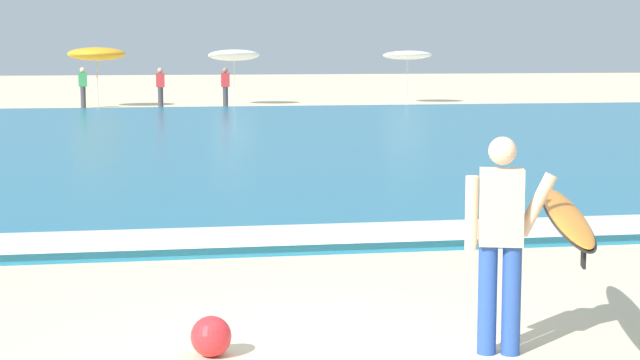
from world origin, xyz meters
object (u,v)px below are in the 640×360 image
at_px(beachgoer_near_row_right, 160,87).
at_px(beach_ball, 211,336).
at_px(beachgoer_near_row_mid, 225,87).
at_px(beach_umbrella_1, 97,54).
at_px(beach_umbrella_2, 234,55).
at_px(beachgoer_near_row_left, 83,86).
at_px(surfer_with_board, 532,227).
at_px(beach_umbrella_3, 407,55).

height_order(beachgoer_near_row_right, beach_ball, beachgoer_near_row_right).
bearing_deg(beachgoer_near_row_mid, beach_umbrella_1, 157.14).
distance_m(beach_umbrella_2, beach_ball, 35.58).
bearing_deg(beach_ball, beachgoer_near_row_left, 94.27).
distance_m(beachgoer_near_row_left, beachgoer_near_row_right, 3.15).
relative_size(surfer_with_board, beach_ball, 8.69).
relative_size(surfer_with_board, beachgoer_near_row_left, 1.79).
relative_size(beach_umbrella_3, beachgoer_near_row_mid, 1.42).
bearing_deg(beach_umbrella_2, beach_ball, -95.59).
relative_size(beachgoer_near_row_mid, beach_ball, 4.87).
xyz_separation_m(beachgoer_near_row_left, beachgoer_near_row_right, (2.94, -1.13, 0.00)).
relative_size(beach_umbrella_1, beach_umbrella_3, 1.05).
bearing_deg(beachgoer_near_row_left, beachgoer_near_row_right, -21.01).
xyz_separation_m(beach_umbrella_2, beach_umbrella_3, (7.33, 0.14, -0.01)).
bearing_deg(beachgoer_near_row_left, beach_umbrella_2, 13.09).
distance_m(beachgoer_near_row_mid, beach_ball, 32.82).
bearing_deg(beach_umbrella_3, beach_umbrella_2, -178.92).
height_order(beach_umbrella_1, beachgoer_near_row_mid, beach_umbrella_1).
relative_size(beachgoer_near_row_left, beachgoer_near_row_mid, 1.00).
bearing_deg(beachgoer_near_row_mid, beachgoer_near_row_right, 176.64).
bearing_deg(beach_ball, surfer_with_board, -8.98).
distance_m(surfer_with_board, beachgoer_near_row_right, 33.29).
relative_size(surfer_with_board, beachgoer_near_row_mid, 1.79).
distance_m(surfer_with_board, beach_ball, 2.65).
height_order(surfer_with_board, beach_ball, surfer_with_board).
relative_size(beachgoer_near_row_mid, beachgoer_near_row_right, 1.00).
height_order(beachgoer_near_row_mid, beachgoer_near_row_right, same).
bearing_deg(beach_umbrella_2, beachgoer_near_row_mid, -102.38).
bearing_deg(surfer_with_board, beach_umbrella_1, 97.27).
relative_size(surfer_with_board, beach_umbrella_3, 1.25).
distance_m(beachgoer_near_row_left, beach_ball, 34.07).
relative_size(beach_umbrella_2, beachgoer_near_row_mid, 1.48).
height_order(beach_umbrella_2, beachgoer_near_row_left, beach_umbrella_2).
relative_size(beachgoer_near_row_left, beach_ball, 4.87).
relative_size(beach_umbrella_1, beachgoer_near_row_right, 1.49).
bearing_deg(beach_umbrella_1, beachgoer_near_row_right, -38.36).
xyz_separation_m(beach_umbrella_3, beachgoer_near_row_left, (-13.33, -1.53, -1.17)).
bearing_deg(beachgoer_near_row_right, beachgoer_near_row_left, 158.99).
distance_m(surfer_with_board, beachgoer_near_row_left, 34.72).
distance_m(beach_umbrella_2, beachgoer_near_row_right, 4.13).
bearing_deg(beach_umbrella_2, surfer_with_board, -91.58).
bearing_deg(beachgoer_near_row_left, surfer_with_board, -81.71).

